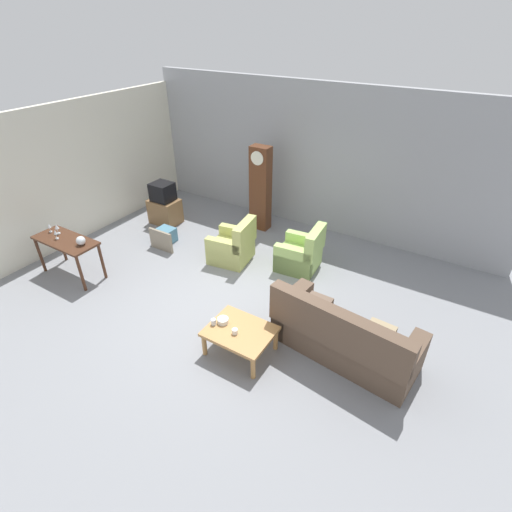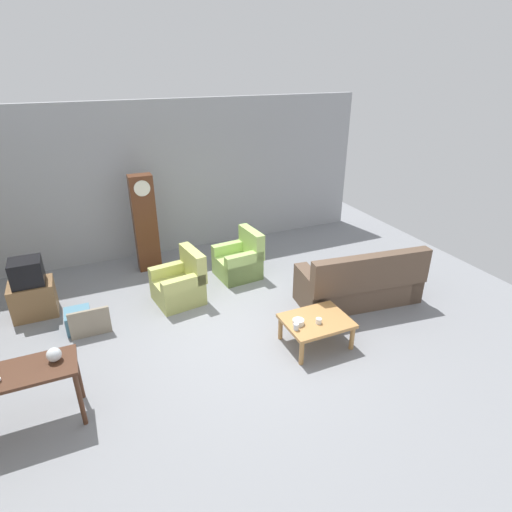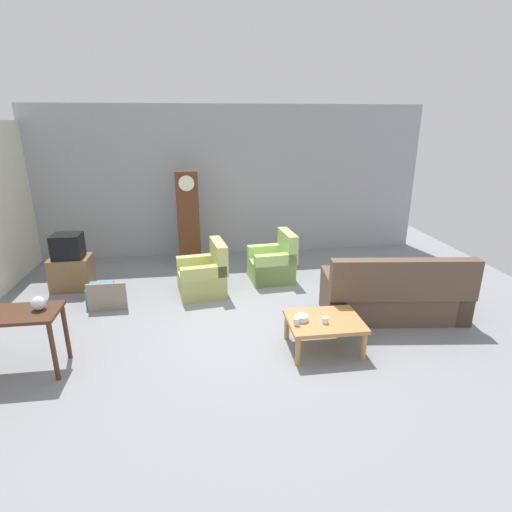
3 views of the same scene
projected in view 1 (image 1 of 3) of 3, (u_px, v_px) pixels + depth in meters
ground_plane at (225, 305)px, 6.73m from camera, size 10.40×10.40×0.00m
garage_door_wall at (316, 159)px, 8.46m from camera, size 8.40×0.16×3.20m
pegboard_wall_left at (70, 175)px, 8.09m from camera, size 0.12×6.40×2.88m
couch_floral at (343, 338)px, 5.58m from camera, size 2.19×1.13×1.04m
armchair_olive_near at (233, 247)px, 7.81m from camera, size 0.89×0.87×0.92m
armchair_olive_far at (301, 255)px, 7.56m from camera, size 0.85×0.83×0.92m
coffee_table_wood at (240, 333)px, 5.63m from camera, size 0.96×0.76×0.43m
console_table_dark at (67, 245)px, 7.18m from camera, size 1.30×0.56×0.78m
grandfather_clock at (260, 189)px, 8.65m from camera, size 0.44×0.30×1.94m
tv_stand_cabinet at (165, 211)px, 9.23m from camera, size 0.68×0.52×0.59m
tv_crt at (162, 192)px, 8.96m from camera, size 0.48×0.44×0.42m
framed_picture_leaning at (161, 240)px, 8.18m from camera, size 0.60×0.05×0.46m
storage_box_blue at (165, 236)px, 8.50m from camera, size 0.38×0.42×0.31m
glass_dome_cloche at (81, 241)px, 6.91m from camera, size 0.17×0.17×0.17m
cup_white_porcelain at (235, 331)px, 5.52m from camera, size 0.09×0.09×0.08m
cup_blue_rimmed at (214, 322)px, 5.68m from camera, size 0.07×0.07×0.10m
bowl_white_stacked at (223, 321)px, 5.72m from camera, size 0.17×0.17×0.08m
wine_glass_tall at (49, 227)px, 7.29m from camera, size 0.06×0.06×0.18m
wine_glass_mid at (57, 228)px, 7.22m from camera, size 0.08×0.08×0.20m
wine_glass_short at (56, 233)px, 7.06m from camera, size 0.06×0.06×0.19m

